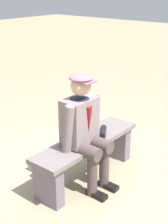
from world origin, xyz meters
The scene contains 4 objects.
ground_plane centered at (0.00, 0.00, 0.00)m, with size 30.00×30.00×0.00m, color tan.
bench centered at (0.00, 0.00, 0.33)m, with size 1.47×0.39×0.49m.
seated_man centered at (0.13, 0.07, 0.71)m, with size 0.55×0.57×1.28m.
rolled_magazine centered at (-0.22, 0.07, 0.53)m, with size 0.07×0.07×0.25m, color black.
Camera 1 is at (2.59, 2.09, 2.15)m, focal length 52.49 mm.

